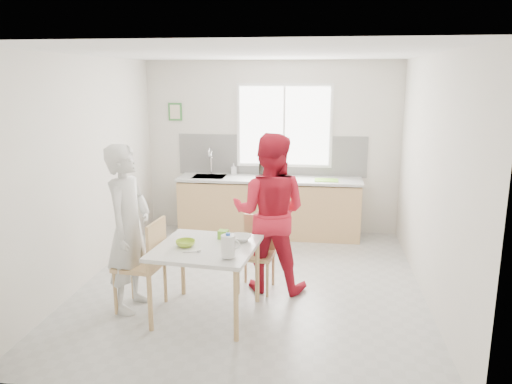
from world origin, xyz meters
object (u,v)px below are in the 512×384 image
bowl_white (241,238)px  chair_far (257,249)px  wine_bottle_a (272,166)px  person_white (129,228)px  person_red (270,213)px  dining_table (206,253)px  bowl_green (186,243)px  milk_jug (228,246)px  wine_bottle_b (261,167)px  chair_left (146,261)px

bowl_white → chair_far: bearing=79.3°
chair_far → wine_bottle_a: (-0.05, 2.20, 0.60)m
person_white → person_red: (1.42, 0.71, 0.03)m
dining_table → bowl_green: 0.23m
chair_far → bowl_white: bearing=-95.1°
person_red → milk_jug: person_red is taller
bowl_white → wine_bottle_b: 2.74m
wine_bottle_b → wine_bottle_a: bearing=10.5°
chair_far → person_white: size_ratio=0.48×
bowl_white → wine_bottle_b: bearing=92.5°
chair_left → bowl_green: chair_left is taller
bowl_white → person_white: bearing=-173.4°
person_red → wine_bottle_b: size_ratio=6.14×
wine_bottle_b → dining_table: bearing=-94.0°
milk_jug → bowl_green: bearing=156.3°
wine_bottle_a → bowl_white: bearing=-91.2°
dining_table → milk_jug: bearing=-46.4°
person_white → bowl_green: (0.64, -0.11, -0.10)m
chair_far → bowl_green: 1.07m
chair_left → chair_far: 1.31m
bowl_green → wine_bottle_a: 3.07m
bowl_white → chair_left: bearing=-171.2°
wine_bottle_a → chair_left: bearing=-109.9°
dining_table → bowl_green: (-0.20, -0.03, 0.11)m
person_red → milk_jug: size_ratio=7.88×
bowl_green → wine_bottle_a: size_ratio=0.63×
person_white → person_red: bearing=-57.9°
milk_jug → wine_bottle_a: bearing=94.1°
person_white → wine_bottle_b: bearing=-14.6°
person_red → bowl_green: person_red is taller
wine_bottle_a → milk_jug: bearing=-91.5°
dining_table → bowl_white: bearing=34.2°
bowl_green → person_white: bearing=170.0°
dining_table → milk_jug: (0.29, -0.31, 0.20)m
chair_left → person_red: bearing=125.8°
dining_table → person_red: (0.57, 0.79, 0.24)m
dining_table → wine_bottle_a: bearing=82.7°
person_red → wine_bottle_b: (-0.37, 2.15, 0.15)m
chair_far → bowl_green: (-0.63, -0.81, 0.32)m
person_white → chair_left: bearing=-90.0°
dining_table → bowl_white: bowl_white is taller
chair_far → person_red: person_red is taller
person_red → wine_bottle_b: bearing=-74.7°
dining_table → person_white: size_ratio=0.61×
chair_far → person_white: (-1.28, -0.69, 0.42)m
dining_table → person_red: 1.00m
chair_far → milk_jug: milk_jug is taller
bowl_green → milk_jug: (0.50, -0.28, 0.09)m
chair_far → wine_bottle_a: wine_bottle_a is taller
chair_left → bowl_green: 0.54m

